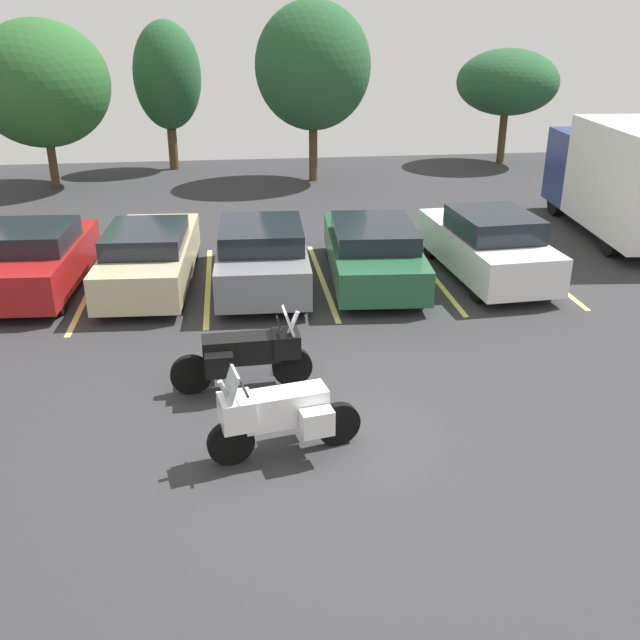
% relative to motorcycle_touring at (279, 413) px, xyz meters
% --- Properties ---
extents(ground, '(44.00, 44.00, 0.10)m').
position_rel_motorcycle_touring_xyz_m(ground, '(0.66, 0.36, -0.70)').
color(ground, '#2D2D30').
extents(motorcycle_touring, '(2.16, 0.99, 1.39)m').
position_rel_motorcycle_touring_xyz_m(motorcycle_touring, '(0.00, 0.00, 0.00)').
color(motorcycle_touring, black).
rests_on(motorcycle_touring, ground).
extents(motorcycle_second, '(2.30, 0.97, 1.35)m').
position_rel_motorcycle_touring_xyz_m(motorcycle_second, '(-0.37, 1.98, -0.01)').
color(motorcycle_second, black).
rests_on(motorcycle_second, ground).
extents(parking_stripes, '(13.21, 5.16, 0.01)m').
position_rel_motorcycle_touring_xyz_m(parking_stripes, '(0.20, 7.01, -0.65)').
color(parking_stripes, '#EAE066').
rests_on(parking_stripes, ground).
extents(car_red, '(2.18, 4.36, 1.47)m').
position_rel_motorcycle_touring_xyz_m(car_red, '(-4.86, 7.14, 0.06)').
color(car_red, maroon).
rests_on(car_red, ground).
extents(car_champagne, '(2.04, 4.97, 1.41)m').
position_rel_motorcycle_touring_xyz_m(car_champagne, '(-2.37, 7.19, 0.03)').
color(car_champagne, '#C1B289').
rests_on(car_champagne, ground).
extents(car_grey, '(2.10, 4.66, 1.48)m').
position_rel_motorcycle_touring_xyz_m(car_grey, '(0.12, 6.85, 0.07)').
color(car_grey, slate).
rests_on(car_grey, ground).
extents(car_green, '(2.25, 5.01, 1.36)m').
position_rel_motorcycle_touring_xyz_m(car_green, '(2.65, 6.93, 0.03)').
color(car_green, '#235638').
rests_on(car_green, ground).
extents(car_white, '(2.06, 4.67, 1.58)m').
position_rel_motorcycle_touring_xyz_m(car_white, '(5.32, 6.78, 0.10)').
color(car_white, white).
rests_on(car_white, ground).
extents(box_truck, '(2.93, 6.44, 3.09)m').
position_rel_motorcycle_touring_xyz_m(box_truck, '(10.19, 9.54, 0.97)').
color(box_truck, navy).
rests_on(box_truck, ground).
extents(tree_right, '(4.02, 4.02, 4.48)m').
position_rel_motorcycle_touring_xyz_m(tree_right, '(10.66, 20.22, 2.53)').
color(tree_right, '#4C3823').
rests_on(tree_right, ground).
extents(tree_center_right, '(2.55, 2.55, 5.53)m').
position_rel_motorcycle_touring_xyz_m(tree_center_right, '(-2.67, 20.61, 2.86)').
color(tree_center_right, '#4C3823').
rests_on(tree_center_right, ground).
extents(tree_far_right, '(4.06, 4.06, 6.20)m').
position_rel_motorcycle_touring_xyz_m(tree_far_right, '(2.58, 17.80, 3.35)').
color(tree_far_right, '#4C3823').
rests_on(tree_far_right, ground).
extents(tree_center_left, '(4.57, 4.57, 5.60)m').
position_rel_motorcycle_touring_xyz_m(tree_center_left, '(-6.67, 17.88, 2.85)').
color(tree_center_left, '#4C3823').
rests_on(tree_center_left, ground).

